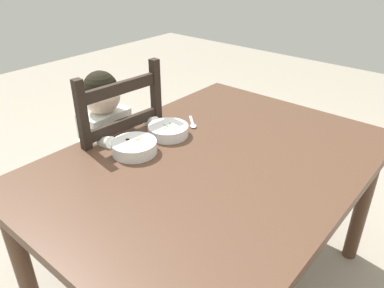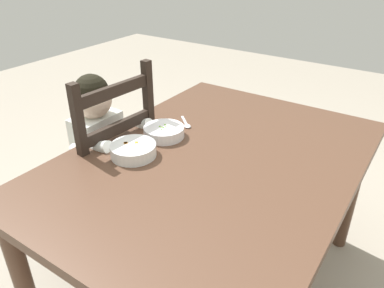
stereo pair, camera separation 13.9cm
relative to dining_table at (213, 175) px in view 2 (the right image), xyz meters
The scene contains 7 objects.
ground_plane 0.64m from the dining_table, ahead, with size 8.00×8.00×0.00m, color #9D9383.
dining_table is the anchor object (origin of this frame).
dining_chair 0.59m from the dining_table, 97.58° to the left, with size 0.45×0.45×1.03m.
child_figure 0.57m from the dining_table, 97.21° to the left, with size 0.32×0.31×0.98m.
bowl_of_peas 0.30m from the dining_table, 84.11° to the left, with size 0.18×0.18×0.05m.
bowl_of_carrots 0.34m from the dining_table, 122.11° to the left, with size 0.18×0.18×0.05m.
spoon 0.32m from the dining_table, 55.40° to the left, with size 0.11×0.12×0.01m.
Camera 2 is at (-1.11, -0.64, 1.49)m, focal length 34.95 mm.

